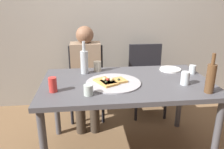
# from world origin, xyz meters

# --- Properties ---
(back_wall) EXTENTS (6.00, 0.10, 2.60)m
(back_wall) POSITION_xyz_m (0.00, 1.22, 1.30)
(back_wall) COLOR gray
(back_wall) RESTS_ON ground_plane
(dining_table) EXTENTS (1.53, 0.90, 0.76)m
(dining_table) POSITION_xyz_m (0.00, 0.00, 0.68)
(dining_table) COLOR #4C4C51
(dining_table) RESTS_ON ground_plane
(pizza_tray) EXTENTS (0.49, 0.49, 0.01)m
(pizza_tray) POSITION_xyz_m (-0.13, -0.04, 0.76)
(pizza_tray) COLOR #ADADB2
(pizza_tray) RESTS_ON dining_table
(pizza_slice_last) EXTENTS (0.25, 0.20, 0.05)m
(pizza_slice_last) POSITION_xyz_m (-0.13, -0.04, 0.78)
(pizza_slice_last) COLOR tan
(pizza_slice_last) RESTS_ON pizza_tray
(pizza_slice_extra) EXTENTS (0.22, 0.26, 0.05)m
(pizza_slice_extra) POSITION_xyz_m (-0.20, -0.05, 0.78)
(pizza_slice_extra) COLOR tan
(pizza_slice_extra) RESTS_ON pizza_tray
(wine_bottle) EXTENTS (0.07, 0.07, 0.32)m
(wine_bottle) POSITION_xyz_m (0.61, -0.32, 0.88)
(wine_bottle) COLOR brown
(wine_bottle) RESTS_ON dining_table
(beer_bottle) EXTENTS (0.08, 0.08, 0.33)m
(beer_bottle) POSITION_xyz_m (-0.38, 0.27, 0.88)
(beer_bottle) COLOR #B2BCC1
(beer_bottle) RESTS_ON dining_table
(tumbler_near) EXTENTS (0.08, 0.08, 0.10)m
(tumbler_near) POSITION_xyz_m (-0.25, 0.33, 0.81)
(tumbler_near) COLOR beige
(tumbler_near) RESTS_ON dining_table
(tumbler_far) EXTENTS (0.08, 0.08, 0.12)m
(tumbler_far) POSITION_xyz_m (0.49, -0.13, 0.82)
(tumbler_far) COLOR silver
(tumbler_far) RESTS_ON dining_table
(wine_glass) EXTENTS (0.07, 0.07, 0.09)m
(wine_glass) POSITION_xyz_m (0.69, 0.14, 0.80)
(wine_glass) COLOR silver
(wine_glass) RESTS_ON dining_table
(short_glass) EXTENTS (0.08, 0.08, 0.08)m
(short_glass) POSITION_xyz_m (-0.35, -0.27, 0.80)
(short_glass) COLOR #B7C6BC
(short_glass) RESTS_ON dining_table
(soda_can) EXTENTS (0.07, 0.07, 0.12)m
(soda_can) POSITION_xyz_m (-0.63, -0.17, 0.82)
(soda_can) COLOR red
(soda_can) RESTS_ON dining_table
(plate_stack) EXTENTS (0.22, 0.22, 0.02)m
(plate_stack) POSITION_xyz_m (0.51, 0.27, 0.77)
(plate_stack) COLOR white
(plate_stack) RESTS_ON dining_table
(chair_left) EXTENTS (0.44, 0.44, 0.90)m
(chair_left) POSITION_xyz_m (-0.37, 0.85, 0.51)
(chair_left) COLOR black
(chair_left) RESTS_ON ground_plane
(chair_right) EXTENTS (0.44, 0.44, 0.90)m
(chair_right) POSITION_xyz_m (0.42, 0.85, 0.51)
(chair_right) COLOR black
(chair_right) RESTS_ON ground_plane
(guest_in_sweater) EXTENTS (0.36, 0.56, 1.17)m
(guest_in_sweater) POSITION_xyz_m (-0.37, 0.70, 0.64)
(guest_in_sweater) COLOR #937A60
(guest_in_sweater) RESTS_ON ground_plane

